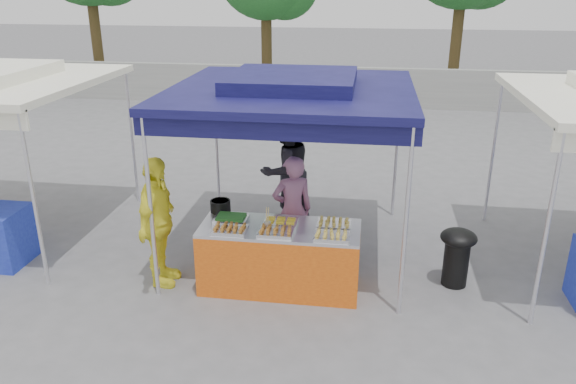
# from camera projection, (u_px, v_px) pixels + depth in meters

# --- Properties ---
(ground_plane) EXTENTS (80.00, 80.00, 0.00)m
(ground_plane) POSITION_uv_depth(u_px,v_px,m) (281.00, 283.00, 7.38)
(ground_plane) COLOR slate
(back_wall) EXTENTS (40.00, 0.25, 1.20)m
(back_wall) POSITION_uv_depth(u_px,v_px,m) (337.00, 87.00, 17.33)
(back_wall) COLOR gray
(back_wall) RESTS_ON ground_plane
(main_canopy) EXTENTS (3.20, 3.20, 2.57)m
(main_canopy) POSITION_uv_depth(u_px,v_px,m) (292.00, 89.00, 7.43)
(main_canopy) COLOR silver
(main_canopy) RESTS_ON ground_plane
(vendor_table) EXTENTS (2.00, 0.80, 0.85)m
(vendor_table) POSITION_uv_depth(u_px,v_px,m) (280.00, 257.00, 7.13)
(vendor_table) COLOR #DE5A14
(vendor_table) RESTS_ON ground_plane
(food_tray_fl) EXTENTS (0.42, 0.30, 0.07)m
(food_tray_fl) POSITION_uv_depth(u_px,v_px,m) (230.00, 230.00, 6.83)
(food_tray_fl) COLOR white
(food_tray_fl) RESTS_ON vendor_table
(food_tray_fm) EXTENTS (0.42, 0.30, 0.07)m
(food_tray_fm) POSITION_uv_depth(u_px,v_px,m) (276.00, 232.00, 6.76)
(food_tray_fm) COLOR white
(food_tray_fm) RESTS_ON vendor_table
(food_tray_fr) EXTENTS (0.42, 0.30, 0.07)m
(food_tray_fr) POSITION_uv_depth(u_px,v_px,m) (332.00, 236.00, 6.66)
(food_tray_fr) COLOR white
(food_tray_fr) RESTS_ON vendor_table
(food_tray_bl) EXTENTS (0.42, 0.30, 0.07)m
(food_tray_bl) POSITION_uv_depth(u_px,v_px,m) (231.00, 218.00, 7.14)
(food_tray_bl) COLOR white
(food_tray_bl) RESTS_ON vendor_table
(food_tray_bm) EXTENTS (0.42, 0.30, 0.07)m
(food_tray_bm) POSITION_uv_depth(u_px,v_px,m) (281.00, 222.00, 7.04)
(food_tray_bm) COLOR white
(food_tray_bm) RESTS_ON vendor_table
(food_tray_br) EXTENTS (0.42, 0.30, 0.07)m
(food_tray_br) POSITION_uv_depth(u_px,v_px,m) (334.00, 224.00, 6.98)
(food_tray_br) COLOR white
(food_tray_br) RESTS_ON vendor_table
(cooking_pot) EXTENTS (0.27, 0.27, 0.16)m
(cooking_pot) POSITION_uv_depth(u_px,v_px,m) (220.00, 206.00, 7.41)
(cooking_pot) COLOR black
(cooking_pot) RESTS_ON vendor_table
(skewer_cup) EXTENTS (0.09, 0.09, 0.11)m
(skewer_cup) POSITION_uv_depth(u_px,v_px,m) (267.00, 226.00, 6.87)
(skewer_cup) COLOR silver
(skewer_cup) RESTS_ON vendor_table
(wok_burner) EXTENTS (0.46, 0.46, 0.78)m
(wok_burner) POSITION_uv_depth(u_px,v_px,m) (457.00, 252.00, 7.18)
(wok_burner) COLOR black
(wok_burner) RESTS_ON ground_plane
(crate_left) EXTENTS (0.51, 0.36, 0.31)m
(crate_left) POSITION_uv_depth(u_px,v_px,m) (268.00, 250.00, 7.92)
(crate_left) COLOR #1628BA
(crate_left) RESTS_ON ground_plane
(crate_right) EXTENTS (0.46, 0.32, 0.27)m
(crate_right) POSITION_uv_depth(u_px,v_px,m) (305.00, 257.00, 7.76)
(crate_right) COLOR #1628BA
(crate_right) RESTS_ON ground_plane
(crate_stacked) EXTENTS (0.42, 0.30, 0.25)m
(crate_stacked) POSITION_uv_depth(u_px,v_px,m) (306.00, 240.00, 7.66)
(crate_stacked) COLOR #1628BA
(crate_stacked) RESTS_ON crate_right
(vendor_woman) EXTENTS (0.67, 0.57, 1.56)m
(vendor_woman) POSITION_uv_depth(u_px,v_px,m) (292.00, 211.00, 7.65)
(vendor_woman) COLOR #9D6489
(vendor_woman) RESTS_ON ground_plane
(helper_man) EXTENTS (1.11, 1.09, 1.81)m
(helper_man) POSITION_uv_depth(u_px,v_px,m) (286.00, 171.00, 8.81)
(helper_man) COLOR #232228
(helper_man) RESTS_ON ground_plane
(customer_person) EXTENTS (0.42, 1.01, 1.72)m
(customer_person) POSITION_uv_depth(u_px,v_px,m) (158.00, 222.00, 7.08)
(customer_person) COLOR #FFF738
(customer_person) RESTS_ON ground_plane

